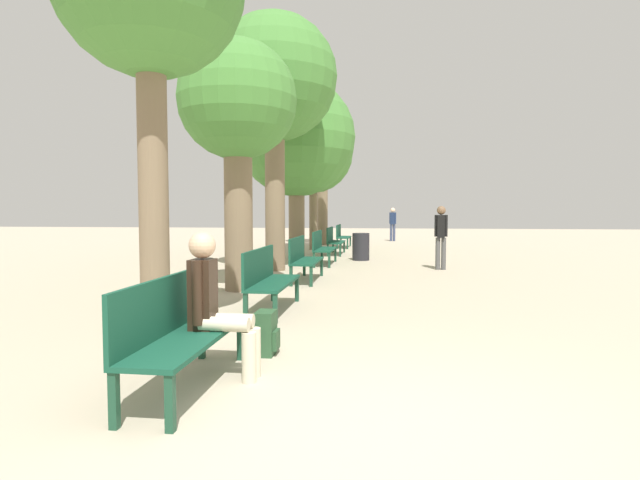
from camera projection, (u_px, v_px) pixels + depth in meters
ground_plane at (363, 433)px, 3.37m from camera, size 80.00×80.00×0.00m
bench_row_0 at (177, 326)px, 4.22m from camera, size 0.50×1.75×0.94m
bench_row_1 at (267, 276)px, 7.47m from camera, size 0.50×1.75×0.94m
bench_row_2 at (303, 256)px, 10.72m from camera, size 0.50×1.75×0.94m
bench_row_3 at (322, 246)px, 13.97m from camera, size 0.50×1.75×0.94m
bench_row_4 at (333, 239)px, 17.22m from camera, size 0.50×1.75×0.94m
bench_row_5 at (342, 235)px, 20.47m from camera, size 0.50×1.75×0.94m
tree_row_1 at (237, 108)px, 9.27m from camera, size 2.22×2.22×4.68m
tree_row_2 at (274, 81)px, 12.34m from camera, size 3.13×3.13×6.37m
tree_row_3 at (296, 139)px, 15.48m from camera, size 3.66×3.66×5.61m
tree_row_4 at (313, 154)px, 19.14m from camera, size 3.05×3.05×5.25m
tree_row_5 at (323, 138)px, 21.97m from camera, size 2.71×2.71×6.19m
person_seated at (216, 301)px, 4.45m from camera, size 0.63×0.36×1.32m
backpack at (266, 333)px, 5.21m from camera, size 0.23×0.29×0.46m
pedestrian_near at (441, 233)px, 12.70m from camera, size 0.33×0.24×1.63m
pedestrian_mid at (393, 222)px, 24.81m from camera, size 0.34×0.24×1.66m
trash_bin at (361, 247)px, 15.17m from camera, size 0.52×0.52×0.83m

